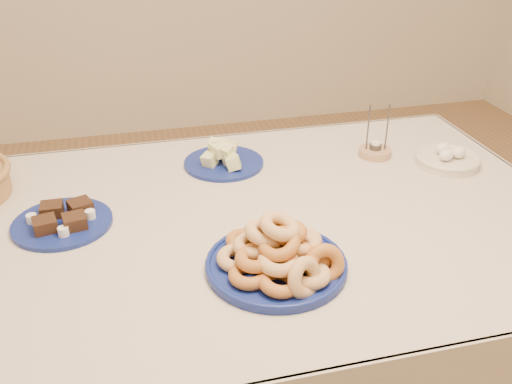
# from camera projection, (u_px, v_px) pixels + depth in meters

# --- Properties ---
(dining_table) EXTENTS (1.71, 1.11, 0.75)m
(dining_table) POSITION_uv_depth(u_px,v_px,m) (251.00, 250.00, 1.54)
(dining_table) COLOR brown
(dining_table) RESTS_ON ground
(donut_platter) EXTENTS (0.43, 0.43, 0.15)m
(donut_platter) POSITION_uv_depth(u_px,v_px,m) (279.00, 256.00, 1.27)
(donut_platter) COLOR navy
(donut_platter) RESTS_ON dining_table
(melon_plate) EXTENTS (0.28, 0.28, 0.09)m
(melon_plate) POSITION_uv_depth(u_px,v_px,m) (223.00, 157.00, 1.74)
(melon_plate) COLOR navy
(melon_plate) RESTS_ON dining_table
(brownie_plate) EXTENTS (0.28, 0.28, 0.04)m
(brownie_plate) POSITION_uv_depth(u_px,v_px,m) (63.00, 221.00, 1.44)
(brownie_plate) COLOR navy
(brownie_plate) RESTS_ON dining_table
(candle_holder) EXTENTS (0.13, 0.13, 0.17)m
(candle_holder) POSITION_uv_depth(u_px,v_px,m) (375.00, 151.00, 1.81)
(candle_holder) COLOR #A67D5C
(candle_holder) RESTS_ON dining_table
(egg_bowl) EXTENTS (0.25, 0.25, 0.06)m
(egg_bowl) POSITION_uv_depth(u_px,v_px,m) (448.00, 159.00, 1.75)
(egg_bowl) COLOR beige
(egg_bowl) RESTS_ON dining_table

